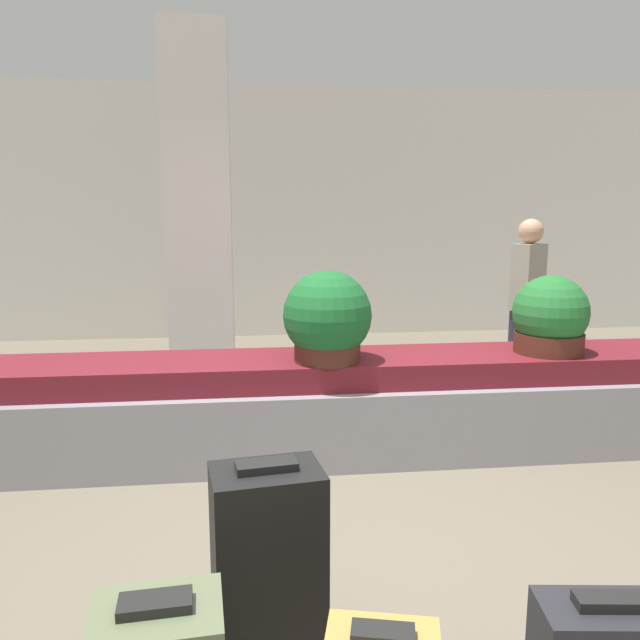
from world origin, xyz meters
TOP-DOWN VIEW (x-y plane):
  - ground_plane at (0.00, 0.00)m, footprint 18.00×18.00m
  - back_wall at (0.00, 5.55)m, footprint 18.00×0.06m
  - carousel at (0.00, 1.41)m, footprint 6.36×0.80m
  - pillar at (-0.89, 3.07)m, footprint 0.56×0.56m
  - suitcase_4 at (-0.42, -0.58)m, footprint 0.42×0.32m
  - potted_plant_0 at (0.03, 1.29)m, footprint 0.57×0.57m
  - potted_plant_1 at (1.58, 1.35)m, footprint 0.51×0.51m
  - traveler_0 at (2.04, 2.69)m, footprint 0.36×0.33m

SIDE VIEW (x-z plane):
  - ground_plane at x=0.00m, z-range 0.00..0.00m
  - carousel at x=0.00m, z-range -0.02..0.66m
  - suitcase_4 at x=-0.42m, z-range -0.01..0.77m
  - potted_plant_1 at x=1.58m, z-range 0.65..1.18m
  - traveler_0 at x=2.04m, z-range 0.14..1.71m
  - potted_plant_0 at x=0.03m, z-range 0.65..1.25m
  - back_wall at x=0.00m, z-range 0.00..3.20m
  - pillar at x=-0.89m, z-range 0.00..3.20m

